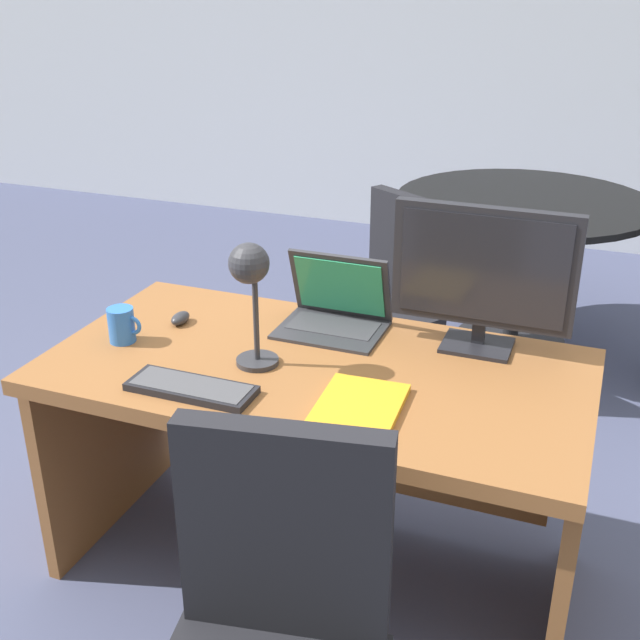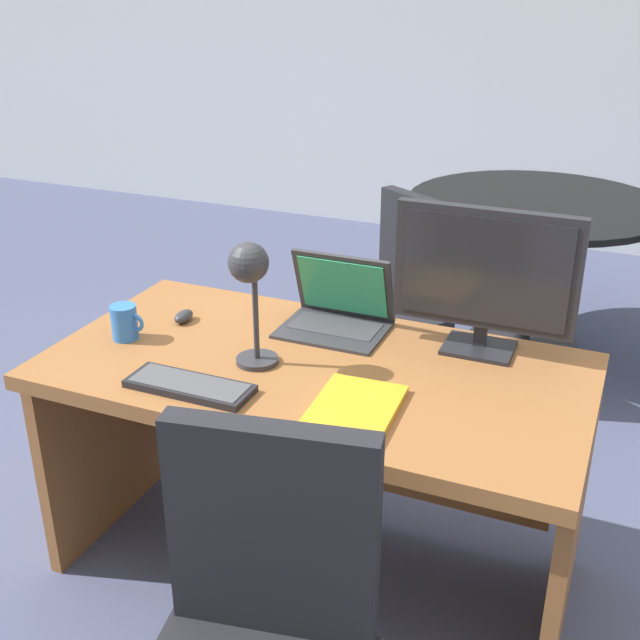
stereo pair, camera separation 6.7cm
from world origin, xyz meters
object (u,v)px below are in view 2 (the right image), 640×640
monitor (485,274)px  book (354,409)px  desk (320,417)px  mouse (184,316)px  desk_lamp (250,279)px  meeting_table (533,238)px  meeting_chair_far (387,326)px  coffee_mug (125,322)px  keyboard (190,386)px  laptop (339,305)px

monitor → book: monitor is taller
desk → mouse: (-0.49, 0.07, 0.21)m
desk_lamp → book: size_ratio=1.18×
meeting_table → meeting_chair_far: meeting_chair_far is taller
desk → desk_lamp: bearing=-142.1°
mouse → coffee_mug: coffee_mug is taller
desk_lamp → coffee_mug: desk_lamp is taller
coffee_mug → meeting_table: 2.14m
monitor → book: (-0.21, -0.47, -0.23)m
keyboard → coffee_mug: 0.40m
keyboard → mouse: bearing=123.9°
coffee_mug → meeting_table: size_ratio=0.09×
desk_lamp → coffee_mug: 0.48m
meeting_chair_far → coffee_mug: bearing=-110.9°
coffee_mug → meeting_chair_far: 1.32m
desk → monitor: 0.63m
coffee_mug → mouse: bearing=61.9°
meeting_chair_far → meeting_table: bearing=58.4°
desk → meeting_chair_far: meeting_chair_far is taller
desk_lamp → laptop: bearing=71.2°
mouse → desk_lamp: size_ratio=0.22×
keyboard → desk_lamp: (0.09, 0.18, 0.25)m
desk → meeting_table: 1.84m
book → meeting_table: meeting_table is taller
desk_lamp → meeting_chair_far: 1.34m
mouse → book: (0.69, -0.31, -0.01)m
desk_lamp → coffee_mug: (-0.43, 0.01, -0.21)m
laptop → coffee_mug: laptop is taller
mouse → desk_lamp: (0.34, -0.18, 0.24)m
mouse → coffee_mug: bearing=-118.1°
coffee_mug → laptop: bearing=31.4°
desk → laptop: bearing=98.6°
monitor → meeting_table: monitor is taller
meeting_table → meeting_chair_far: size_ratio=1.34×
monitor → meeting_table: size_ratio=0.43×
monitor → coffee_mug: bearing=-161.2°
book → coffee_mug: size_ratio=2.88×
monitor → book: 0.57m
desk → book: (0.19, -0.24, 0.20)m
laptop → coffee_mug: 0.65m
desk_lamp → coffee_mug: bearing=178.5°
laptop → meeting_table: (0.36, 1.59, -0.22)m
keyboard → meeting_chair_far: size_ratio=0.39×
monitor → meeting_table: (-0.08, 1.59, -0.39)m
monitor → desk_lamp: monitor is taller
monitor → keyboard: monitor is taller
desk → keyboard: size_ratio=4.42×
coffee_mug → desk_lamp: bearing=-1.5°
desk → book: size_ratio=4.90×
laptop → desk_lamp: size_ratio=0.87×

